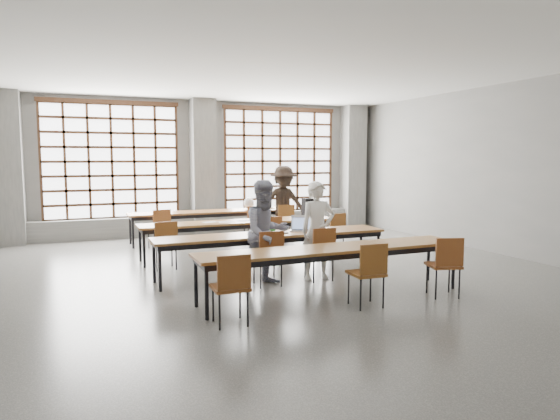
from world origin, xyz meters
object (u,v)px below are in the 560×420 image
(red_pouch, at_px, (230,283))
(chair_near_right, at_px, (446,261))
(student_back, at_px, (284,203))
(chair_back_right, at_px, (285,219))
(mouse, at_px, (323,229))
(laptop_front, at_px, (301,227))
(chair_mid_left, at_px, (165,240))
(laptop_back, at_px, (265,206))
(chair_front_left, at_px, (269,252))
(student_female, at_px, (266,233))
(desk_row_b, at_px, (240,224))
(phone, at_px, (284,233))
(desk_row_c, at_px, (272,237))
(backpack, at_px, (310,208))
(chair_mid_centre, at_px, (270,234))
(chair_near_left, at_px, (232,282))
(chair_near_mid, at_px, (369,268))
(desk_row_a, at_px, (214,213))
(chair_mid_right, at_px, (334,230))
(chair_back_mid, at_px, (254,220))
(student_male, at_px, (318,231))
(plastic_bag, at_px, (249,203))
(chair_back_left, at_px, (160,225))
(desk_row_d, at_px, (333,252))
(chair_front_right, at_px, (321,248))
(green_box, at_px, (268,230))

(red_pouch, bearing_deg, chair_near_right, -1.36)
(student_back, bearing_deg, chair_back_right, -92.77)
(mouse, bearing_deg, laptop_front, 161.76)
(chair_mid_left, distance_m, laptop_back, 4.10)
(chair_front_left, relative_size, student_female, 0.53)
(desk_row_b, xyz_separation_m, phone, (0.18, -1.88, 0.07))
(desk_row_b, relative_size, desk_row_c, 1.00)
(chair_front_left, xyz_separation_m, backpack, (1.90, 2.46, 0.39))
(chair_mid_centre, height_order, chair_near_left, same)
(chair_near_mid, height_order, laptop_back, laptop_back)
(phone, bearing_deg, laptop_front, 26.83)
(desk_row_c, relative_size, chair_mid_left, 4.55)
(desk_row_a, bearing_deg, chair_mid_right, -56.69)
(desk_row_a, height_order, mouse, mouse)
(desk_row_c, relative_size, chair_back_right, 4.55)
(desk_row_c, height_order, chair_near_mid, chair_near_mid)
(chair_back_mid, bearing_deg, mouse, -87.86)
(chair_mid_centre, bearing_deg, student_male, -83.41)
(desk_row_a, bearing_deg, student_male, -82.59)
(student_female, bearing_deg, student_back, 55.01)
(chair_mid_centre, bearing_deg, mouse, -65.23)
(plastic_bag, bearing_deg, mouse, -89.75)
(student_male, bearing_deg, desk_row_b, 109.07)
(laptop_front, bearing_deg, chair_near_left, -130.72)
(chair_back_left, height_order, phone, chair_back_left)
(chair_near_left, bearing_deg, chair_back_left, 89.64)
(desk_row_d, bearing_deg, chair_front_right, 73.16)
(desk_row_a, distance_m, chair_front_right, 4.53)
(desk_row_c, height_order, chair_near_left, chair_near_left)
(desk_row_a, height_order, chair_mid_right, chair_mid_right)
(desk_row_b, relative_size, green_box, 16.00)
(phone, bearing_deg, chair_front_right, -51.69)
(green_box, bearing_deg, student_back, 62.89)
(chair_near_right, bearing_deg, student_male, 125.52)
(desk_row_d, bearing_deg, phone, 95.50)
(student_female, height_order, green_box, student_female)
(student_female, height_order, plastic_bag, student_female)
(student_back, distance_m, green_box, 3.69)
(chair_near_left, bearing_deg, chair_back_right, 61.00)
(chair_mid_left, xyz_separation_m, student_back, (3.23, 2.21, 0.36))
(student_female, bearing_deg, student_male, -8.43)
(chair_near_right, bearing_deg, desk_row_a, 106.27)
(chair_front_left, bearing_deg, chair_front_right, -0.00)
(desk_row_b, height_order, plastic_bag, plastic_bag)
(desk_row_a, bearing_deg, green_box, -91.25)
(chair_back_left, relative_size, chair_front_left, 1.00)
(chair_back_mid, relative_size, phone, 6.77)
(desk_row_d, height_order, chair_near_left, chair_near_left)
(student_male, bearing_deg, chair_near_right, -50.11)
(chair_mid_right, relative_size, green_box, 3.52)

